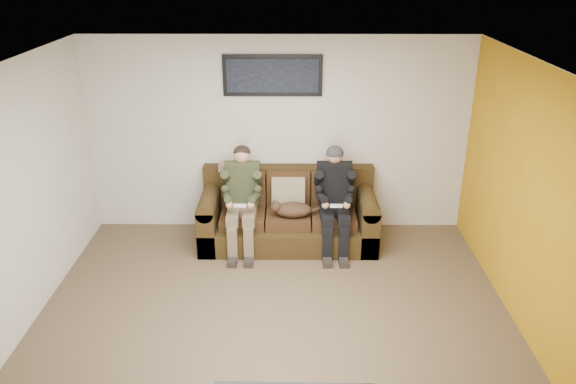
{
  "coord_description": "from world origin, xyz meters",
  "views": [
    {
      "loc": [
        0.17,
        -4.8,
        3.54
      ],
      "look_at": [
        0.13,
        1.2,
        0.95
      ],
      "focal_mm": 35.0,
      "sensor_mm": 36.0,
      "label": 1
    }
  ],
  "objects_px": {
    "person_left": "(242,194)",
    "cat": "(292,209)",
    "person_right": "(335,193)",
    "sofa": "(288,215)",
    "framed_poster": "(273,76)"
  },
  "relations": [
    {
      "from": "sofa",
      "to": "person_left",
      "type": "bearing_deg",
      "value": -161.98
    },
    {
      "from": "sofa",
      "to": "cat",
      "type": "relative_size",
      "value": 3.42
    },
    {
      "from": "sofa",
      "to": "person_right",
      "type": "distance_m",
      "value": 0.73
    },
    {
      "from": "person_right",
      "to": "cat",
      "type": "distance_m",
      "value": 0.57
    },
    {
      "from": "person_right",
      "to": "person_left",
      "type": "bearing_deg",
      "value": -179.98
    },
    {
      "from": "cat",
      "to": "framed_poster",
      "type": "bearing_deg",
      "value": 110.87
    },
    {
      "from": "sofa",
      "to": "person_left",
      "type": "xyz_separation_m",
      "value": [
        -0.58,
        -0.19,
        0.39
      ]
    },
    {
      "from": "person_right",
      "to": "sofa",
      "type": "bearing_deg",
      "value": 162.02
    },
    {
      "from": "person_right",
      "to": "framed_poster",
      "type": "height_order",
      "value": "framed_poster"
    },
    {
      "from": "person_left",
      "to": "framed_poster",
      "type": "bearing_deg",
      "value": 56.49
    },
    {
      "from": "person_left",
      "to": "cat",
      "type": "bearing_deg",
      "value": -6.2
    },
    {
      "from": "sofa",
      "to": "framed_poster",
      "type": "height_order",
      "value": "framed_poster"
    },
    {
      "from": "sofa",
      "to": "cat",
      "type": "xyz_separation_m",
      "value": [
        0.04,
        -0.26,
        0.2
      ]
    },
    {
      "from": "cat",
      "to": "framed_poster",
      "type": "height_order",
      "value": "framed_poster"
    },
    {
      "from": "framed_poster",
      "to": "person_right",
      "type": "bearing_deg",
      "value": -36.33
    }
  ]
}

